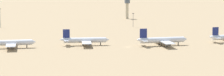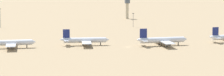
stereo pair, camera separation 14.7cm
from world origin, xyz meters
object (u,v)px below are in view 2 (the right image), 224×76
object	(u,v)px
light_pole_west	(133,19)
parked_jet_orange_1	(9,43)
parked_jet_navy_2	(84,40)
parked_jet_navy_3	(162,40)
light_pole_mid	(0,17)
control_tower	(127,7)

from	to	relation	value
light_pole_west	parked_jet_orange_1	bearing A→B (deg)	-135.20
parked_jet_navy_2	parked_jet_navy_3	size ratio (longest dim) A/B	0.93
light_pole_west	parked_jet_navy_2	bearing A→B (deg)	-118.63
parked_jet_orange_1	light_pole_mid	xyz separation A→B (m)	(-15.32, 123.95, 6.24)
light_pole_west	parked_jet_navy_3	bearing A→B (deg)	-91.09
parked_jet_navy_3	control_tower	bearing A→B (deg)	83.19
light_pole_mid	parked_jet_navy_2	bearing A→B (deg)	-60.22
parked_jet_navy_2	light_pole_mid	distance (m)	137.72
parked_jet_navy_2	light_pole_mid	world-z (taller)	light_pole_mid
parked_jet_orange_1	control_tower	xyz separation A→B (m)	(118.93, 186.43, 9.47)
light_pole_mid	parked_jet_navy_3	bearing A→B (deg)	-46.32
parked_jet_orange_1	light_pole_west	size ratio (longest dim) A/B	2.78
parked_jet_navy_2	parked_jet_navy_3	xyz separation A→B (m)	(55.14, -9.89, 0.28)
control_tower	light_pole_west	bearing A→B (deg)	-96.39
parked_jet_navy_2	control_tower	size ratio (longest dim) A/B	1.63
parked_jet_navy_3	parked_jet_orange_1	bearing A→B (deg)	173.58
parked_jet_orange_1	parked_jet_navy_2	world-z (taller)	parked_jet_orange_1
parked_jet_navy_2	light_pole_mid	bearing A→B (deg)	122.95
parked_jet_orange_1	parked_jet_navy_3	size ratio (longest dim) A/B	0.95
parked_jet_navy_3	light_pole_mid	world-z (taller)	light_pole_mid
parked_jet_navy_3	light_pole_mid	size ratio (longest dim) A/B	2.16
parked_jet_navy_2	parked_jet_navy_3	distance (m)	56.02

